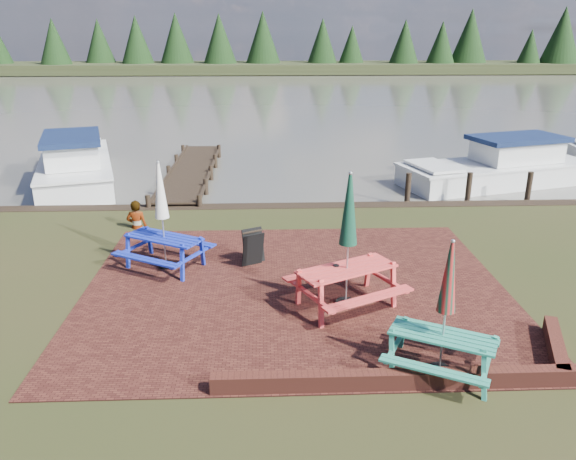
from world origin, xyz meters
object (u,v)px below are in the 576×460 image
(picnic_table_teal, at_px, (444,329))
(person, at_px, (135,201))
(chalkboard, at_px, (253,247))
(boat_near, at_px, (499,169))
(picnic_table_red, at_px, (347,262))
(jetty, at_px, (191,171))
(picnic_table_blue, at_px, (163,232))
(boat_jetty, at_px, (75,167))

(picnic_table_teal, height_order, person, picnic_table_teal)
(chalkboard, relative_size, boat_near, 0.11)
(picnic_table_red, bearing_deg, jetty, 85.06)
(picnic_table_teal, distance_m, boat_near, 13.59)
(jetty, distance_m, person, 6.28)
(picnic_table_blue, bearing_deg, chalkboard, 31.84)
(picnic_table_teal, distance_m, chalkboard, 5.55)
(picnic_table_teal, height_order, chalkboard, picnic_table_teal)
(picnic_table_blue, distance_m, person, 3.07)
(picnic_table_blue, height_order, boat_near, picnic_table_blue)
(picnic_table_blue, height_order, person, picnic_table_blue)
(picnic_table_teal, bearing_deg, chalkboard, 152.13)
(picnic_table_blue, distance_m, jetty, 9.04)
(picnic_table_teal, distance_m, jetty, 14.64)
(picnic_table_blue, distance_m, boat_near, 13.48)
(chalkboard, xyz_separation_m, boat_jetty, (-6.79, 8.50, -0.00))
(jetty, height_order, boat_near, boat_near)
(boat_near, bearing_deg, picnic_table_blue, 109.17)
(picnic_table_red, xyz_separation_m, boat_near, (7.06, 9.88, -0.58))
(jetty, relative_size, person, 5.70)
(picnic_table_blue, relative_size, boat_jetty, 0.33)
(picnic_table_teal, xyz_separation_m, picnic_table_red, (-1.21, 2.37, 0.16))
(picnic_table_red, xyz_separation_m, chalkboard, (-1.90, 2.20, -0.53))
(chalkboard, bearing_deg, jetty, 79.41)
(boat_near, bearing_deg, chalkboard, 114.57)
(jetty, bearing_deg, picnic_table_blue, -86.68)
(picnic_table_blue, distance_m, chalkboard, 2.10)
(boat_near, bearing_deg, picnic_table_red, 128.42)
(picnic_table_red, height_order, person, picnic_table_red)
(chalkboard, height_order, jetty, chalkboard)
(boat_near, bearing_deg, picnic_table_teal, 138.46)
(boat_jetty, height_order, person, boat_jetty)
(picnic_table_teal, height_order, picnic_table_blue, picnic_table_blue)
(person, bearing_deg, picnic_table_red, 140.52)
(picnic_table_red, bearing_deg, picnic_table_blue, 124.95)
(picnic_table_blue, xyz_separation_m, boat_jetty, (-4.74, 8.59, -0.45))
(chalkboard, height_order, boat_jetty, boat_jetty)
(picnic_table_blue, xyz_separation_m, person, (-1.27, 2.79, -0.08))
(picnic_table_red, distance_m, person, 7.16)
(jetty, height_order, person, person)
(picnic_table_red, distance_m, boat_near, 12.16)
(boat_near, xyz_separation_m, person, (-12.28, -4.98, 0.42))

